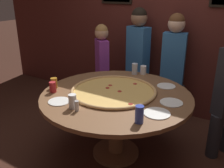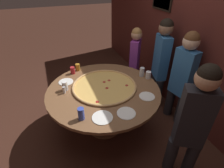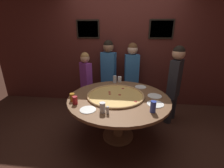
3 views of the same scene
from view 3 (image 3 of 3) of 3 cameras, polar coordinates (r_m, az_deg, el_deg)
The scene contains 19 objects.
ground_plane at distance 2.74m, azimuth 2.31°, elevation -19.11°, with size 24.00×24.00×0.00m, color #422319.
back_wall at distance 3.55m, azimuth 4.31°, elevation 12.91°, with size 6.40×0.08×2.60m.
dining_table at distance 2.41m, azimuth 2.51°, elevation -7.74°, with size 1.57×1.57×0.74m.
giant_pizza at distance 2.38m, azimuth 1.37°, elevation -4.22°, with size 0.91×0.91×0.03m.
drink_cup_beside_pizza at distance 2.96m, azimuth 1.06°, elevation 1.83°, with size 0.07×0.07×0.14m, color silver.
drink_cup_far_right at distance 1.90m, azimuth -3.65°, elevation -8.92°, with size 0.07×0.07×0.13m, color white.
drink_cup_near_left at distance 2.28m, azimuth -14.89°, elevation -4.87°, with size 0.07×0.07×0.11m, color #BC7A23.
drink_cup_far_left at distance 2.17m, azimuth -13.91°, elevation -6.05°, with size 0.07×0.07×0.11m, color #B22328.
drink_cup_by_shaker at distance 3.02m, azimuth 2.91°, elevation 1.82°, with size 0.08×0.08×0.11m, color white.
drink_cup_front_edge at distance 1.97m, azimuth 15.39°, elevation -8.33°, with size 0.07×0.07×0.15m, color #384CB7.
white_plate_near_front at distance 2.00m, azimuth -9.16°, elevation -9.63°, with size 0.21×0.21×0.01m, color white.
white_plate_left_side at distance 2.46m, azimuth 15.94°, elevation -4.41°, with size 0.22×0.22×0.01m, color white.
white_plate_right_side at distance 2.79m, azimuth 10.85°, elevation -1.09°, with size 0.20×0.20×0.01m, color white.
white_plate_beside_cup at distance 2.21m, azimuth 16.17°, elevation -7.32°, with size 0.24×0.24×0.01m, color white.
condiment_shaker at distance 1.88m, azimuth -1.65°, elevation -9.89°, with size 0.04×0.04×0.10m.
diner_side_left at distance 3.31m, azimuth -9.82°, elevation 2.15°, with size 0.32×0.30×1.30m.
diner_far_right at distance 3.03m, azimuth 22.76°, elevation 1.19°, with size 0.31×0.38×1.48m.
diner_side_right at distance 3.41m, azimuth 7.47°, elevation 4.57°, with size 0.38×0.22×1.48m.
diner_far_left at distance 3.41m, azimuth -1.34°, elevation 5.23°, with size 0.40×0.25×1.53m.
Camera 3 is at (0.14, -2.14, 1.71)m, focal length 24.00 mm.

